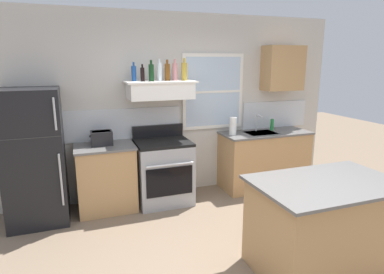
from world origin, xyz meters
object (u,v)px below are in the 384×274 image
Objects in this scene: toaster at (102,138)px; bottle_amber_wine at (167,72)px; bottle_blue_liqueur at (134,73)px; paper_towel_roll at (233,126)px; bottle_clear_tall at (159,72)px; kitchen_island at (324,226)px; bottle_balsamic_dark at (142,74)px; bottle_rose_pink at (175,71)px; bottle_dark_green_wine at (151,72)px; bottle_champagne_gold_foil at (184,71)px; dish_soap_bottle at (272,125)px; stove_range at (163,171)px; refrigerator at (35,157)px.

bottle_amber_wine reaches higher than toaster.
bottle_blue_liqueur is 0.88× the size of bottle_amber_wine.
bottle_clear_tall is at bearing 178.53° from paper_towel_roll.
bottle_blue_liqueur is at bearing 122.34° from kitchen_island.
bottle_rose_pink reaches higher than bottle_balsamic_dark.
bottle_champagne_gold_foil reaches higher than bottle_dark_green_wine.
toaster is at bearing -178.65° from dish_soap_bottle.
bottle_blue_liqueur is at bearing 166.43° from bottle_clear_tall.
dish_soap_bottle is at bearing 7.48° from paper_towel_roll.
bottle_balsamic_dark is at bearing -173.80° from bottle_rose_pink.
bottle_dark_green_wine reaches higher than kitchen_island.
bottle_champagne_gold_foil reaches higher than toaster.
kitchen_island is (1.30, -2.13, -1.38)m from bottle_balsamic_dark.
toaster is 0.97m from bottle_blue_liqueur.
bottle_blue_liqueur is 0.90× the size of bottle_dark_green_wine.
stove_range is 0.78× the size of kitchen_island.
bottle_blue_liqueur is at bearing 179.75° from dish_soap_bottle.
stove_range is 3.89× the size of bottle_dark_green_wine.
toaster is 1.94m from paper_towel_roll.
bottle_dark_green_wine reaches higher than toaster.
dish_soap_bottle is (2.70, 0.06, -0.01)m from toaster.
bottle_dark_green_wine is at bearing -170.79° from bottle_clear_tall.
bottle_balsamic_dark reaches higher than dish_soap_bottle.
toaster is 1.00× the size of bottle_clear_tall.
bottle_blue_liqueur is 2.38m from dish_soap_bottle.
bottle_rose_pink reaches higher than paper_towel_roll.
bottle_rose_pink reaches higher than bottle_amber_wine.
bottle_blue_liqueur is at bearing 172.60° from bottle_champagne_gold_foil.
kitchen_island is at bearing -37.01° from refrigerator.
bottle_clear_tall is 0.24m from bottle_rose_pink.
bottle_blue_liqueur is at bearing 156.82° from stove_range.
bottle_rose_pink is 1.87m from dish_soap_bottle.
paper_towel_roll is at bearing -1.07° from toaster.
refrigerator is 1.66m from bottle_blue_liqueur.
bottle_dark_green_wine is (0.22, -0.10, 0.01)m from bottle_blue_liqueur.
toaster is 1.19m from bottle_clear_tall.
bottle_amber_wine is 1.06× the size of paper_towel_roll.
bottle_dark_green_wine is at bearing -177.42° from dish_soap_bottle.
stove_range is 3.66× the size of bottle_clear_tall.
bottle_champagne_gold_foil reaches higher than dish_soap_bottle.
bottle_champagne_gold_foil reaches higher than bottle_balsamic_dark.
paper_towel_roll is at bearing -1.37° from bottle_balsamic_dark.
stove_range is at bearing -16.12° from bottle_balsamic_dark.
bottle_dark_green_wine is 0.36m from bottle_rose_pink.
bottle_clear_tall is 0.13m from bottle_amber_wine.
bottle_blue_liqueur is 1.67m from paper_towel_roll.
bottle_champagne_gold_foil is 1.70× the size of dish_soap_bottle.
toaster is 1.36m from bottle_rose_pink.
toaster is at bearing 131.35° from kitchen_island.
paper_towel_roll is at bearing 1.25° from refrigerator.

